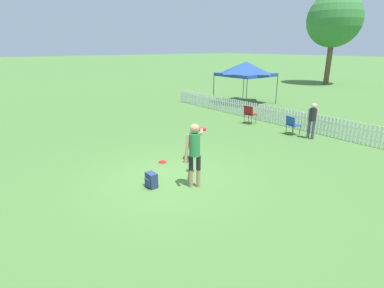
% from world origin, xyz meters
% --- Properties ---
extents(ground_plane, '(240.00, 240.00, 0.00)m').
position_xyz_m(ground_plane, '(0.00, 0.00, 0.00)').
color(ground_plane, '#4C7A38').
extents(handler_person, '(0.79, 1.06, 1.75)m').
position_xyz_m(handler_person, '(0.72, 0.28, 1.10)').
color(handler_person, tan).
rests_on(handler_person, ground_plane).
extents(leaping_dog, '(0.93, 0.71, 0.83)m').
position_xyz_m(leaping_dog, '(-0.92, 1.41, 0.52)').
color(leaping_dog, olive).
rests_on(leaping_dog, ground_plane).
extents(frisbee_near_handler, '(0.26, 0.26, 0.02)m').
position_xyz_m(frisbee_near_handler, '(-1.30, 0.54, 0.01)').
color(frisbee_near_handler, red).
rests_on(frisbee_near_handler, ground_plane).
extents(frisbee_near_dog, '(0.26, 0.26, 0.02)m').
position_xyz_m(frisbee_near_dog, '(-0.39, -0.37, 0.01)').
color(frisbee_near_dog, red).
rests_on(frisbee_near_dog, ground_plane).
extents(backpack_on_grass, '(0.33, 0.26, 0.41)m').
position_xyz_m(backpack_on_grass, '(0.06, -0.68, 0.20)').
color(backpack_on_grass, navy).
rests_on(backpack_on_grass, ground_plane).
extents(picket_fence, '(20.02, 0.04, 0.83)m').
position_xyz_m(picket_fence, '(0.00, 7.62, 0.42)').
color(picket_fence, white).
rests_on(picket_fence, ground_plane).
extents(folding_chair_blue_left, '(0.54, 0.55, 0.81)m').
position_xyz_m(folding_chair_blue_left, '(-0.61, 6.64, 0.49)').
color(folding_chair_blue_left, '#333338').
rests_on(folding_chair_blue_left, ground_plane).
extents(folding_chair_center, '(0.57, 0.59, 0.90)m').
position_xyz_m(folding_chair_center, '(-2.99, 6.63, 0.54)').
color(folding_chair_center, '#333338').
rests_on(folding_chair_center, ground_plane).
extents(canopy_tent_main, '(2.94, 2.94, 2.69)m').
position_xyz_m(canopy_tent_main, '(-6.97, 10.64, 2.22)').
color(canopy_tent_main, '#333338').
rests_on(canopy_tent_main, ground_plane).
extents(spectator_standing, '(0.41, 0.27, 1.47)m').
position_xyz_m(spectator_standing, '(0.22, 6.75, 0.87)').
color(spectator_standing, '#474C5B').
rests_on(spectator_standing, ground_plane).
extents(tree_left_grove, '(5.02, 5.02, 8.50)m').
position_xyz_m(tree_left_grove, '(-9.12, 24.93, 5.96)').
color(tree_left_grove, brown).
rests_on(tree_left_grove, ground_plane).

